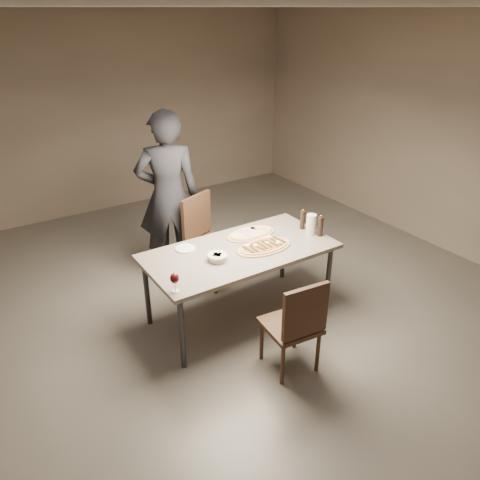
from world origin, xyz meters
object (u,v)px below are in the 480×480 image
zucchini_pizza (264,246)px  dining_table (240,255)px  chair_far (205,234)px  bread_basket (217,257)px  carafe (311,224)px  ham_pizza (251,233)px  pepper_mill_left (303,220)px  diner (168,196)px  chair_near (297,322)px

zucchini_pizza → dining_table: bearing=141.2°
zucchini_pizza → chair_far: size_ratio=0.58×
zucchini_pizza → bread_basket: 0.50m
carafe → chair_far: size_ratio=0.21×
chair_far → ham_pizza: bearing=85.5°
zucchini_pizza → bread_basket: (-0.50, 0.03, 0.02)m
ham_pizza → carafe: (0.52, -0.31, 0.09)m
carafe → dining_table: bearing=172.7°
pepper_mill_left → chair_far: chair_far is taller
carafe → chair_far: chair_far is taller
zucchini_pizza → carafe: carafe is taller
zucchini_pizza → diner: (-0.39, 1.26, 0.18)m
dining_table → zucchini_pizza: (0.21, -0.10, 0.07)m
diner → dining_table: bearing=120.9°
pepper_mill_left → chair_far: size_ratio=0.22×
carafe → diner: size_ratio=0.11×
diner → carafe: bearing=149.4°
ham_pizza → pepper_mill_left: 0.56m
carafe → chair_near: (-0.84, -0.83, -0.35)m
zucchini_pizza → ham_pizza: zucchini_pizza is taller
zucchini_pizza → bread_basket: size_ratio=3.06×
dining_table → pepper_mill_left: bearing=2.8°
pepper_mill_left → chair_near: 1.33m
zucchini_pizza → pepper_mill_left: size_ratio=2.63×
chair_far → diner: 0.58m
pepper_mill_left → carafe: size_ratio=1.04×
bread_basket → pepper_mill_left: 1.08m
dining_table → carafe: (0.78, -0.10, 0.16)m
ham_pizza → carafe: size_ratio=2.55×
dining_table → zucchini_pizza: bearing=-25.3°
pepper_mill_left → dining_table: bearing=-177.2°
bread_basket → pepper_mill_left: bearing=5.6°
dining_table → carafe: carafe is taller
dining_table → zucchini_pizza: zucchini_pizza is taller
dining_table → chair_near: chair_near is taller
pepper_mill_left → bread_basket: bearing=-174.4°
dining_table → diner: bearing=99.0°
ham_pizza → bread_basket: bread_basket is taller
pepper_mill_left → chair_near: (-0.84, -0.97, -0.35)m
zucchini_pizza → chair_near: size_ratio=0.64×
bread_basket → zucchini_pizza: bearing=-3.7°
chair_near → pepper_mill_left: bearing=54.9°
zucchini_pizza → chair_near: (-0.26, -0.83, -0.26)m
ham_pizza → diner: 1.07m
dining_table → pepper_mill_left: pepper_mill_left is taller
dining_table → pepper_mill_left: 0.81m
bread_basket → chair_far: (0.37, 0.89, -0.24)m
ham_pizza → chair_near: 1.21m
dining_table → zucchini_pizza: 0.24m
dining_table → ham_pizza: ham_pizza is taller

